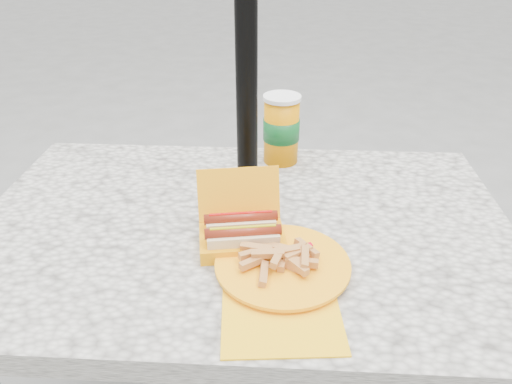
# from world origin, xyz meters

# --- Properties ---
(picnic_table) EXTENTS (1.20, 0.80, 0.75)m
(picnic_table) POSITION_xyz_m (0.00, 0.00, 0.64)
(picnic_table) COLOR beige
(picnic_table) RESTS_ON ground
(umbrella_pole) EXTENTS (0.05, 0.05, 2.20)m
(umbrella_pole) POSITION_xyz_m (0.00, 0.16, 1.10)
(umbrella_pole) COLOR black
(umbrella_pole) RESTS_ON ground
(hotdog_box) EXTENTS (0.20, 0.18, 0.14)m
(hotdog_box) POSITION_xyz_m (0.01, -0.08, 0.78)
(hotdog_box) COLOR #FF9F0E
(hotdog_box) RESTS_ON picnic_table
(fries_plate) EXTENTS (0.26, 0.36, 0.05)m
(fries_plate) POSITION_xyz_m (0.09, -0.17, 0.76)
(fries_plate) COLOR yellow
(fries_plate) RESTS_ON picnic_table
(soda_cup) EXTENTS (0.10, 0.10, 0.19)m
(soda_cup) POSITION_xyz_m (0.08, 0.32, 0.84)
(soda_cup) COLOR orange
(soda_cup) RESTS_ON picnic_table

